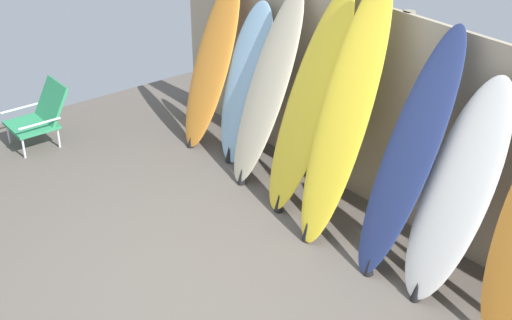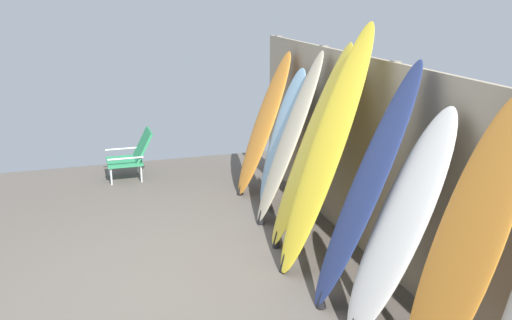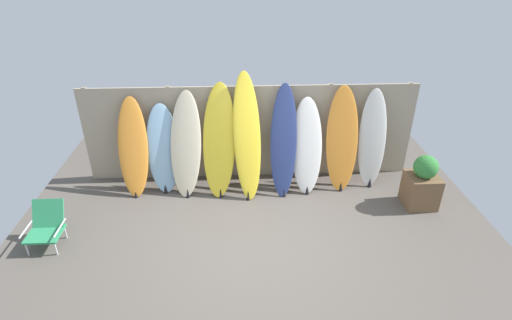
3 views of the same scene
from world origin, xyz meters
name	(u,v)px [view 1 (image 1 of 3)]	position (x,y,z in m)	size (l,w,h in m)	color
ground	(199,299)	(0.00, 0.00, 0.00)	(7.68, 7.68, 0.00)	#5B544C
fence_back	(396,118)	(0.00, 2.01, 0.90)	(6.08, 0.11, 1.80)	tan
surfboard_orange_0	(212,65)	(-2.07, 1.58, 0.84)	(0.54, 0.71, 1.70)	orange
surfboard_skyblue_1	(246,85)	(-1.57, 1.63, 0.77)	(0.60, 0.57, 1.57)	#8CB7D6
surfboard_cream_2	(267,90)	(-1.15, 1.55, 0.89)	(0.63, 0.78, 1.80)	beige
surfboard_yellow_3	(309,104)	(-0.56, 1.54, 0.95)	(0.67, 0.83, 1.93)	yellow
surfboard_yellow_4	(344,115)	(-0.07, 1.47, 1.05)	(0.55, 0.88, 2.13)	yellow
surfboard_navy_5	(408,157)	(0.57, 1.52, 0.93)	(0.54, 0.81, 1.90)	navy
surfboard_white_6	(456,193)	(0.99, 1.56, 0.81)	(0.57, 0.75, 1.64)	white
beach_chair	(41,115)	(-3.11, 0.14, 0.32)	(0.50, 0.58, 0.63)	silver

